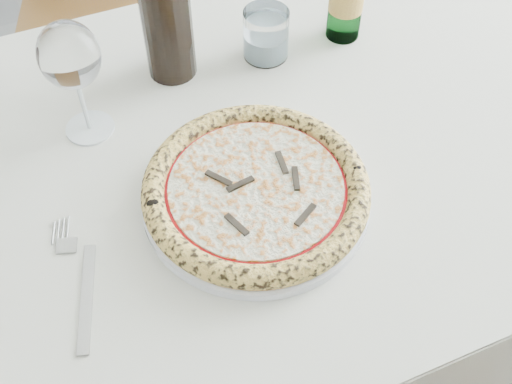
# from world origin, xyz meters

# --- Properties ---
(floor) EXTENTS (5.00, 6.00, 0.02)m
(floor) POSITION_xyz_m (0.00, 0.00, -0.01)
(floor) COLOR #5A5A5A
(floor) RESTS_ON ground
(dining_table) EXTENTS (1.41, 0.89, 0.76)m
(dining_table) POSITION_xyz_m (0.25, -0.22, 0.66)
(dining_table) COLOR brown
(dining_table) RESTS_ON floor
(plate) EXTENTS (0.31, 0.31, 0.02)m
(plate) POSITION_xyz_m (0.25, -0.32, 0.76)
(plate) COLOR white
(plate) RESTS_ON dining_table
(pizza) EXTENTS (0.31, 0.31, 0.03)m
(pizza) POSITION_xyz_m (0.25, -0.32, 0.78)
(pizza) COLOR #F3A75B
(pizza) RESTS_ON plate
(fork) EXTENTS (0.07, 0.21, 0.00)m
(fork) POSITION_xyz_m (-0.01, -0.34, 0.76)
(fork) COLOR gray
(fork) RESTS_ON dining_table
(wine_glass) EXTENTS (0.09, 0.09, 0.19)m
(wine_glass) POSITION_xyz_m (0.09, -0.09, 0.89)
(wine_glass) COLOR white
(wine_glass) RESTS_ON dining_table
(tumbler) EXTENTS (0.07, 0.07, 0.08)m
(tumbler) POSITION_xyz_m (0.40, -0.06, 0.79)
(tumbler) COLOR white
(tumbler) RESTS_ON dining_table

